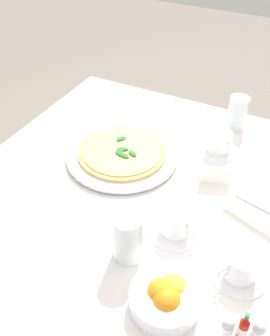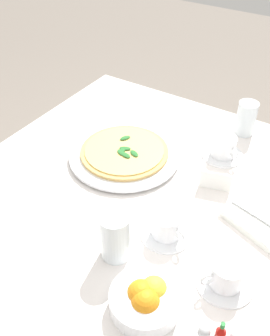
# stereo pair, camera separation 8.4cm
# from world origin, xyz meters

# --- Properties ---
(ground_plane) EXTENTS (8.00, 8.00, 0.00)m
(ground_plane) POSITION_xyz_m (0.00, 0.00, 0.00)
(ground_plane) COLOR slate
(dining_table) EXTENTS (1.05, 1.05, 0.76)m
(dining_table) POSITION_xyz_m (0.00, 0.00, 0.62)
(dining_table) COLOR white
(dining_table) RESTS_ON ground_plane
(pizza_plate) EXTENTS (0.35, 0.35, 0.02)m
(pizza_plate) POSITION_xyz_m (0.14, -0.09, 0.77)
(pizza_plate) COLOR white
(pizza_plate) RESTS_ON dining_table
(pizza) EXTENTS (0.27, 0.27, 0.02)m
(pizza) POSITION_xyz_m (0.14, -0.09, 0.78)
(pizza) COLOR #DBAD60
(pizza) RESTS_ON pizza_plate
(coffee_cup_near_left) EXTENTS (0.13, 0.13, 0.07)m
(coffee_cup_near_left) POSITION_xyz_m (-0.30, 0.16, 0.79)
(coffee_cup_near_left) COLOR white
(coffee_cup_near_left) RESTS_ON dining_table
(coffee_cup_center_back) EXTENTS (0.13, 0.13, 0.07)m
(coffee_cup_center_back) POSITION_xyz_m (-0.12, -0.27, 0.79)
(coffee_cup_center_back) COLOR white
(coffee_cup_center_back) RESTS_ON dining_table
(coffee_cup_far_right) EXTENTS (0.13, 0.13, 0.07)m
(coffee_cup_far_right) POSITION_xyz_m (-0.12, 0.11, 0.79)
(coffee_cup_far_right) COLOR white
(coffee_cup_far_right) RESTS_ON dining_table
(water_glass_far_left) EXTENTS (0.07, 0.07, 0.12)m
(water_glass_far_left) POSITION_xyz_m (-0.13, -0.43, 0.81)
(water_glass_far_left) COLOR white
(water_glass_far_left) RESTS_ON dining_table
(water_glass_back_corner) EXTENTS (0.07, 0.07, 0.13)m
(water_glass_back_corner) POSITION_xyz_m (-0.05, 0.23, 0.81)
(water_glass_back_corner) COLOR white
(water_glass_back_corner) RESTS_ON dining_table
(citrus_bowl) EXTENTS (0.15, 0.15, 0.07)m
(citrus_bowl) POSITION_xyz_m (-0.18, 0.31, 0.78)
(citrus_bowl) COLOR white
(citrus_bowl) RESTS_ON dining_table
(hot_sauce_bottle) EXTENTS (0.02, 0.02, 0.08)m
(hot_sauce_bottle) POSITION_xyz_m (-0.35, 0.30, 0.79)
(hot_sauce_bottle) COLOR #B7140F
(hot_sauce_bottle) RESTS_ON dining_table
(salt_shaker) EXTENTS (0.03, 0.03, 0.06)m
(salt_shaker) POSITION_xyz_m (-0.32, 0.31, 0.78)
(salt_shaker) COLOR white
(salt_shaker) RESTS_ON dining_table
(pepper_shaker) EXTENTS (0.03, 0.03, 0.06)m
(pepper_shaker) POSITION_xyz_m (-0.37, 0.29, 0.78)
(pepper_shaker) COLOR white
(pepper_shaker) RESTS_ON dining_table
(menu_card) EXTENTS (0.09, 0.03, 0.06)m
(menu_card) POSITION_xyz_m (-0.16, -0.11, 0.79)
(menu_card) COLOR white
(menu_card) RESTS_ON dining_table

